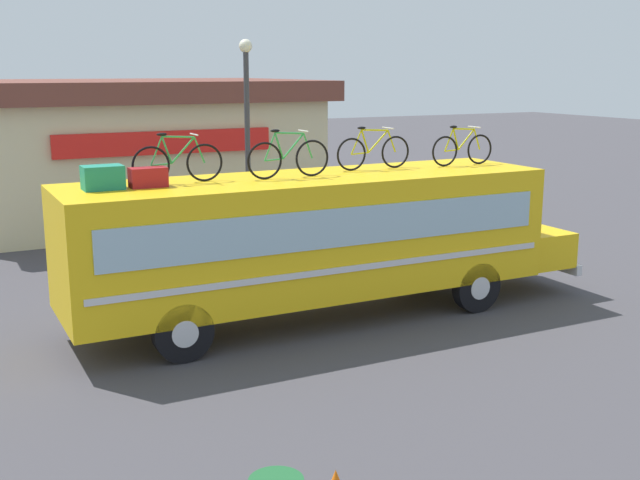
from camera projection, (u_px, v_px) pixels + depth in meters
name	position (u px, v px, depth m)	size (l,w,h in m)	color
ground_plane	(311.00, 319.00, 16.46)	(120.00, 120.00, 0.00)	#423F44
bus	(320.00, 235.00, 16.18)	(11.43, 2.63, 3.01)	yellow
luggage_bag_1	(103.00, 178.00, 14.06)	(0.71, 0.49, 0.43)	#1E7F66
luggage_bag_2	(148.00, 177.00, 14.35)	(0.66, 0.37, 0.36)	maroon
rooftop_bicycle_1	(178.00, 162.00, 14.79)	(1.77, 0.44, 0.96)	black
rooftop_bicycle_2	(288.00, 158.00, 15.52)	(1.77, 0.44, 0.97)	black
rooftop_bicycle_3	(373.00, 151.00, 16.85)	(1.80, 0.44, 0.93)	black
rooftop_bicycle_4	(462.00, 149.00, 17.57)	(1.64, 0.44, 0.90)	black
roadside_building	(132.00, 147.00, 27.67)	(12.09, 9.07, 4.75)	beige
street_lamp	(247.00, 129.00, 20.49)	(0.34, 0.34, 5.88)	#38383D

